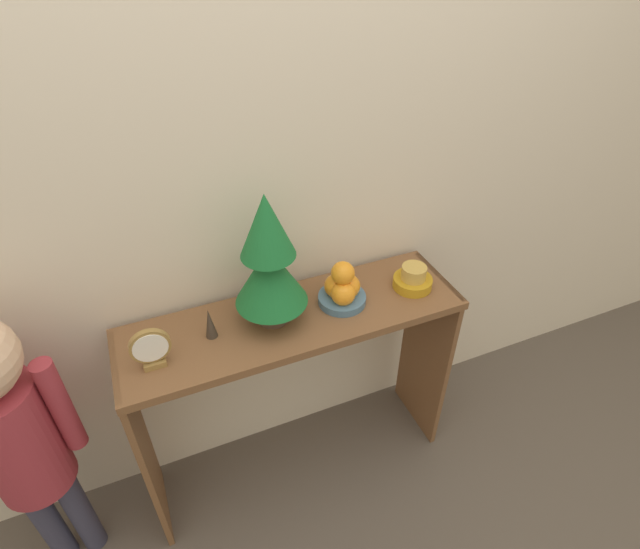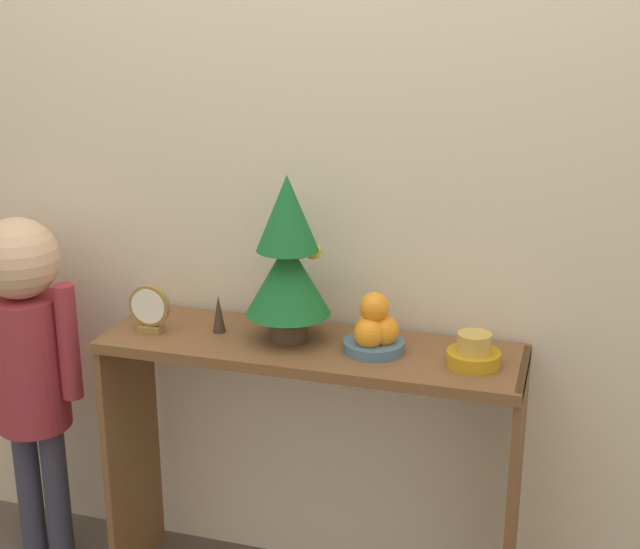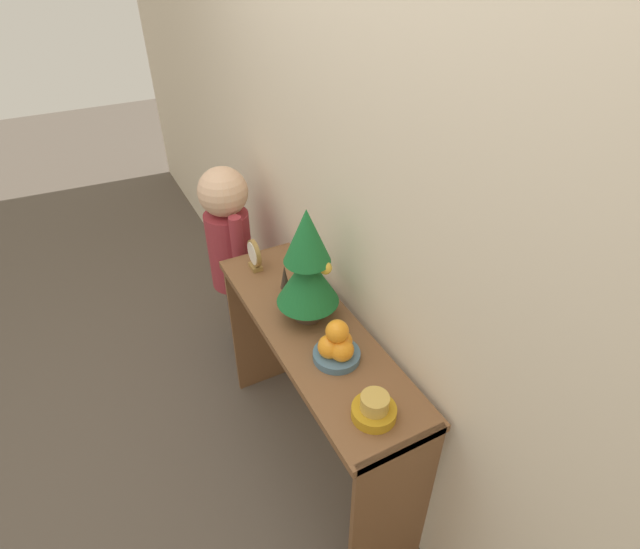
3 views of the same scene
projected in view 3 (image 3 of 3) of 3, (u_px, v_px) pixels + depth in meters
ground_plane at (281, 474)px, 2.25m from camera, size 12.00×12.00×0.00m
back_wall at (369, 211)px, 1.66m from camera, size 7.00×0.05×2.50m
console_table at (313, 365)px, 1.95m from camera, size 1.15×0.34×0.82m
mini_tree at (307, 266)px, 1.75m from camera, size 0.23×0.23×0.46m
fruit_bowl at (337, 346)px, 1.68m from camera, size 0.16×0.16×0.16m
singing_bowl at (374, 409)px, 1.49m from camera, size 0.14×0.14×0.09m
desk_clock at (254, 255)px, 2.11m from camera, size 0.12×0.04×0.14m
figurine at (285, 277)px, 2.00m from camera, size 0.04×0.04×0.11m
child_figure at (229, 241)px, 2.51m from camera, size 0.34×0.24×1.11m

